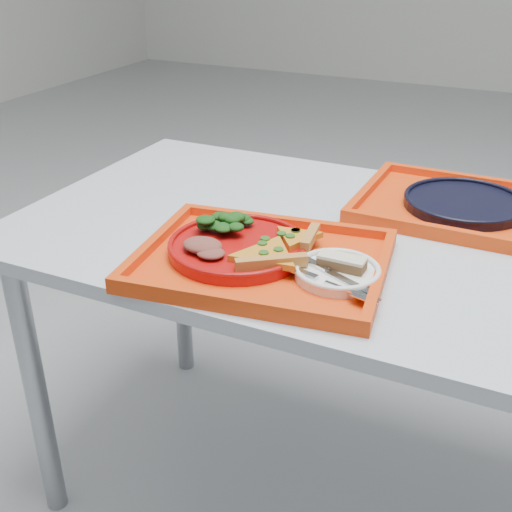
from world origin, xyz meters
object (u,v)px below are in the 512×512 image
Objects in this scene: dessert_bar at (342,262)px; tray_far at (463,210)px; dinner_plate at (238,249)px; tray_main at (262,264)px; navy_plate at (464,204)px.

tray_far is at bearing 71.43° from dessert_bar.
dessert_bar is (0.20, 0.00, 0.02)m from dinner_plate.
tray_main is at bearing -175.07° from dessert_bar.
tray_far is 0.44m from dessert_bar.
tray_far is 1.73× the size of dinner_plate.
navy_plate is (0.29, 0.42, 0.01)m from tray_main.
tray_far is 0.01m from navy_plate.
dinner_plate is at bearing -178.94° from dessert_bar.
tray_main and tray_far have the same top height.
dessert_bar is (0.15, 0.01, 0.03)m from tray_main.
tray_main is 1.73× the size of navy_plate.
tray_far is (0.29, 0.42, 0.00)m from tray_main.
navy_plate reaches higher than tray_main.
dinner_plate is at bearing 161.99° from tray_main.
tray_main is 0.51m from tray_far.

